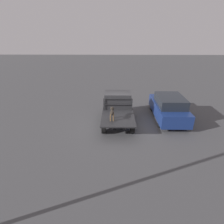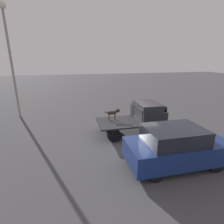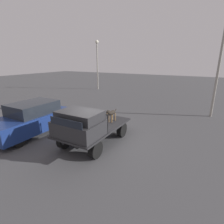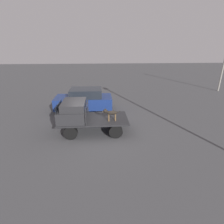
% 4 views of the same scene
% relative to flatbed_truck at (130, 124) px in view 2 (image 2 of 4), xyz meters
% --- Properties ---
extents(ground_plane, '(80.00, 80.00, 0.00)m').
position_rel_flatbed_truck_xyz_m(ground_plane, '(0.00, 0.00, -0.58)').
color(ground_plane, '#474749').
extents(flatbed_truck, '(3.80, 2.01, 0.79)m').
position_rel_flatbed_truck_xyz_m(flatbed_truck, '(0.00, 0.00, 0.00)').
color(flatbed_truck, black).
rests_on(flatbed_truck, ground).
extents(truck_cab, '(1.44, 1.89, 1.01)m').
position_rel_flatbed_truck_xyz_m(truck_cab, '(1.10, 0.00, 0.69)').
color(truck_cab, '#28282B').
rests_on(truck_cab, flatbed_truck).
extents(truck_headboard, '(0.04, 1.89, 0.82)m').
position_rel_flatbed_truck_xyz_m(truck_headboard, '(0.35, 0.00, 0.76)').
color(truck_headboard, '#232326').
rests_on(truck_headboard, flatbed_truck).
extents(dog, '(0.97, 0.23, 0.70)m').
position_rel_flatbed_truck_xyz_m(dog, '(-0.90, 0.36, 0.66)').
color(dog, brown).
rests_on(dog, flatbed_truck).
extents(parked_sedan, '(4.14, 1.86, 1.67)m').
position_rel_flatbed_truck_xyz_m(parked_sedan, '(0.79, -3.47, 0.26)').
color(parked_sedan, black).
rests_on(parked_sedan, ground).
extents(light_pole_near, '(0.50, 0.50, 7.77)m').
position_rel_flatbed_truck_xyz_m(light_pole_near, '(-7.20, 4.79, 4.61)').
color(light_pole_near, gray).
rests_on(light_pole_near, ground).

